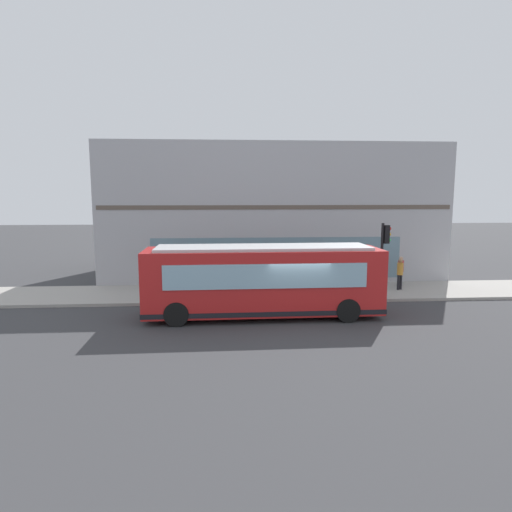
{
  "coord_description": "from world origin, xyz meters",
  "views": [
    {
      "loc": [
        -18.0,
        2.94,
        5.25
      ],
      "look_at": [
        3.24,
        1.47,
        2.25
      ],
      "focal_mm": 30.91,
      "sensor_mm": 36.0,
      "label": 1
    }
  ],
  "objects_px": {
    "fire_hydrant": "(350,285)",
    "pedestrian_by_light_pole": "(400,272)",
    "traffic_light_near_corner": "(385,246)",
    "city_bus_nearside": "(263,281)",
    "newspaper_vending_box": "(226,286)",
    "pedestrian_near_building_entrance": "(401,269)"
  },
  "relations": [
    {
      "from": "fire_hydrant",
      "to": "pedestrian_by_light_pole",
      "type": "distance_m",
      "value": 2.96
    },
    {
      "from": "newspaper_vending_box",
      "to": "fire_hydrant",
      "type": "bearing_deg",
      "value": -89.49
    },
    {
      "from": "newspaper_vending_box",
      "to": "pedestrian_near_building_entrance",
      "type": "bearing_deg",
      "value": -80.91
    },
    {
      "from": "pedestrian_near_building_entrance",
      "to": "pedestrian_by_light_pole",
      "type": "relative_size",
      "value": 0.98
    },
    {
      "from": "traffic_light_near_corner",
      "to": "pedestrian_near_building_entrance",
      "type": "distance_m",
      "value": 3.73
    },
    {
      "from": "pedestrian_near_building_entrance",
      "to": "pedestrian_by_light_pole",
      "type": "xyz_separation_m",
      "value": [
        -1.04,
        0.46,
        0.02
      ]
    },
    {
      "from": "fire_hydrant",
      "to": "newspaper_vending_box",
      "type": "height_order",
      "value": "newspaper_vending_box"
    },
    {
      "from": "traffic_light_near_corner",
      "to": "pedestrian_near_building_entrance",
      "type": "relative_size",
      "value": 2.26
    },
    {
      "from": "city_bus_nearside",
      "to": "pedestrian_by_light_pole",
      "type": "xyz_separation_m",
      "value": [
        4.2,
        -7.74,
        -0.44
      ]
    },
    {
      "from": "city_bus_nearside",
      "to": "fire_hydrant",
      "type": "height_order",
      "value": "city_bus_nearside"
    },
    {
      "from": "city_bus_nearside",
      "to": "fire_hydrant",
      "type": "bearing_deg",
      "value": -52.62
    },
    {
      "from": "traffic_light_near_corner",
      "to": "fire_hydrant",
      "type": "xyz_separation_m",
      "value": [
        1.19,
        1.34,
        -2.22
      ]
    },
    {
      "from": "pedestrian_near_building_entrance",
      "to": "newspaper_vending_box",
      "type": "bearing_deg",
      "value": 99.09
    },
    {
      "from": "pedestrian_by_light_pole",
      "to": "newspaper_vending_box",
      "type": "relative_size",
      "value": 1.86
    },
    {
      "from": "pedestrian_near_building_entrance",
      "to": "pedestrian_by_light_pole",
      "type": "bearing_deg",
      "value": 156.21
    },
    {
      "from": "fire_hydrant",
      "to": "newspaper_vending_box",
      "type": "distance_m",
      "value": 6.48
    },
    {
      "from": "traffic_light_near_corner",
      "to": "pedestrian_by_light_pole",
      "type": "xyz_separation_m",
      "value": [
        1.65,
        -1.52,
        -1.62
      ]
    },
    {
      "from": "newspaper_vending_box",
      "to": "city_bus_nearside",
      "type": "bearing_deg",
      "value": -156.52
    },
    {
      "from": "pedestrian_by_light_pole",
      "to": "newspaper_vending_box",
      "type": "distance_m",
      "value": 9.37
    },
    {
      "from": "city_bus_nearside",
      "to": "pedestrian_near_building_entrance",
      "type": "relative_size",
      "value": 6.14
    },
    {
      "from": "city_bus_nearside",
      "to": "traffic_light_near_corner",
      "type": "bearing_deg",
      "value": -67.78
    },
    {
      "from": "city_bus_nearside",
      "to": "pedestrian_by_light_pole",
      "type": "distance_m",
      "value": 8.82
    }
  ]
}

